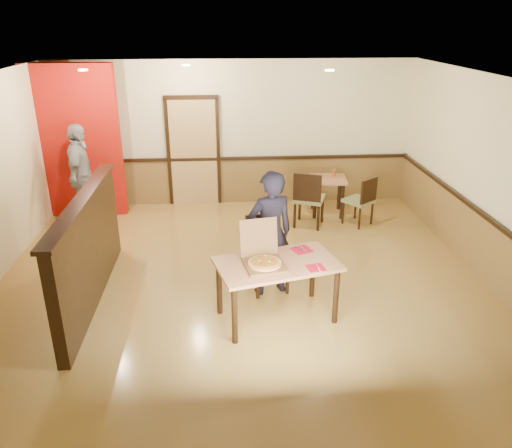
# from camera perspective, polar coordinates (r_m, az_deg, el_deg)

# --- Properties ---
(floor) EXTENTS (7.00, 7.00, 0.00)m
(floor) POSITION_cam_1_polar(r_m,az_deg,el_deg) (7.12, -1.54, -7.05)
(floor) COLOR #AC8843
(floor) RESTS_ON ground
(ceiling) EXTENTS (7.00, 7.00, 0.00)m
(ceiling) POSITION_cam_1_polar(r_m,az_deg,el_deg) (6.23, -1.82, 15.93)
(ceiling) COLOR black
(ceiling) RESTS_ON wall_back
(wall_back) EXTENTS (7.00, 0.00, 7.00)m
(wall_back) POSITION_cam_1_polar(r_m,az_deg,el_deg) (9.91, -2.53, 10.25)
(wall_back) COLOR beige
(wall_back) RESTS_ON floor
(wall_right) EXTENTS (0.00, 7.00, 7.00)m
(wall_right) POSITION_cam_1_polar(r_m,az_deg,el_deg) (7.53, 26.08, 3.89)
(wall_right) COLOR beige
(wall_right) RESTS_ON floor
(wainscot_back) EXTENTS (7.00, 0.04, 0.90)m
(wainscot_back) POSITION_cam_1_polar(r_m,az_deg,el_deg) (10.13, -2.44, 4.96)
(wainscot_back) COLOR brown
(wainscot_back) RESTS_ON floor
(chair_rail_back) EXTENTS (7.00, 0.06, 0.06)m
(chair_rail_back) POSITION_cam_1_polar(r_m,az_deg,el_deg) (9.98, -2.48, 7.49)
(chair_rail_back) COLOR black
(chair_rail_back) RESTS_ON wall_back
(wainscot_right) EXTENTS (0.04, 7.00, 0.90)m
(wainscot_right) POSITION_cam_1_polar(r_m,az_deg,el_deg) (7.84, 24.71, -2.68)
(wainscot_right) COLOR brown
(wainscot_right) RESTS_ON floor
(chair_rail_right) EXTENTS (0.06, 7.00, 0.06)m
(chair_rail_right) POSITION_cam_1_polar(r_m,az_deg,el_deg) (7.65, 25.14, 0.49)
(chair_rail_right) COLOR black
(chair_rail_right) RESTS_ON wall_right
(back_door) EXTENTS (0.90, 0.06, 2.10)m
(back_door) POSITION_cam_1_polar(r_m,az_deg,el_deg) (9.97, -7.14, 8.10)
(back_door) COLOR tan
(back_door) RESTS_ON wall_back
(booth_partition) EXTENTS (0.20, 3.10, 1.44)m
(booth_partition) POSITION_cam_1_polar(r_m,az_deg,el_deg) (6.83, -18.56, -2.73)
(booth_partition) COLOR black
(booth_partition) RESTS_ON floor
(red_accent_panel) EXTENTS (1.60, 0.20, 2.78)m
(red_accent_panel) POSITION_cam_1_polar(r_m,az_deg,el_deg) (9.79, -19.87, 8.78)
(red_accent_panel) COLOR #AF140C
(red_accent_panel) RESTS_ON floor
(spot_a) EXTENTS (0.14, 0.14, 0.02)m
(spot_a) POSITION_cam_1_polar(r_m,az_deg,el_deg) (8.28, -19.17, 16.30)
(spot_a) COLOR #FFDFB2
(spot_a) RESTS_ON ceiling
(spot_b) EXTENTS (0.14, 0.14, 0.02)m
(spot_b) POSITION_cam_1_polar(r_m,az_deg,el_deg) (8.73, -8.01, 17.54)
(spot_b) COLOR #FFDFB2
(spot_b) RESTS_ON ceiling
(spot_c) EXTENTS (0.14, 0.14, 0.02)m
(spot_c) POSITION_cam_1_polar(r_m,az_deg,el_deg) (7.89, 8.41, 16.99)
(spot_c) COLOR #FFDFB2
(spot_c) RESTS_ON ceiling
(main_table) EXTENTS (1.62, 1.18, 0.78)m
(main_table) POSITION_cam_1_polar(r_m,az_deg,el_deg) (6.10, 2.42, -5.33)
(main_table) COLOR #AD7049
(main_table) RESTS_ON floor
(diner_chair) EXTENTS (0.62, 0.62, 1.04)m
(diner_chair) POSITION_cam_1_polar(r_m,az_deg,el_deg) (6.86, 1.16, -2.92)
(diner_chair) COLOR olive
(diner_chair) RESTS_ON floor
(side_chair_left) EXTENTS (0.66, 0.66, 1.04)m
(side_chair_left) POSITION_cam_1_polar(r_m,az_deg,el_deg) (8.90, 6.03, 3.08)
(side_chair_left) COLOR olive
(side_chair_left) RESTS_ON floor
(side_chair_right) EXTENTS (0.63, 0.63, 0.91)m
(side_chair_right) POSITION_cam_1_polar(r_m,az_deg,el_deg) (9.15, 11.99, 2.80)
(side_chair_right) COLOR olive
(side_chair_right) RESTS_ON floor
(side_table) EXTENTS (0.74, 0.74, 0.71)m
(side_table) POSITION_cam_1_polar(r_m,az_deg,el_deg) (9.57, 8.23, 4.23)
(side_table) COLOR #AD7049
(side_table) RESTS_ON floor
(diner) EXTENTS (0.73, 0.58, 1.74)m
(diner) POSITION_cam_1_polar(r_m,az_deg,el_deg) (6.60, 1.64, -1.13)
(diner) COLOR black
(diner) RESTS_ON floor
(passerby) EXTENTS (0.49, 1.09, 1.83)m
(passerby) POSITION_cam_1_polar(r_m,az_deg,el_deg) (9.42, -19.37, 5.27)
(passerby) COLOR #919299
(passerby) RESTS_ON floor
(pizza_box) EXTENTS (0.56, 0.63, 0.49)m
(pizza_box) POSITION_cam_1_polar(r_m,az_deg,el_deg) (5.96, 0.87, -4.13)
(pizza_box) COLOR brown
(pizza_box) RESTS_ON main_table
(pizza) EXTENTS (0.52, 0.52, 0.03)m
(pizza) POSITION_cam_1_polar(r_m,az_deg,el_deg) (5.93, 1.00, -4.48)
(pizza) COLOR #EAA355
(pizza) RESTS_ON pizza_box
(napkin_near) EXTENTS (0.24, 0.24, 0.01)m
(napkin_near) POSITION_cam_1_polar(r_m,az_deg,el_deg) (5.96, 6.84, -4.98)
(napkin_near) COLOR red
(napkin_near) RESTS_ON main_table
(napkin_far) EXTENTS (0.30, 0.30, 0.01)m
(napkin_far) POSITION_cam_1_polar(r_m,az_deg,el_deg) (6.38, 5.24, -2.96)
(napkin_far) COLOR red
(napkin_far) RESTS_ON main_table
(condiment) EXTENTS (0.06, 0.06, 0.14)m
(condiment) POSITION_cam_1_polar(r_m,az_deg,el_deg) (9.63, 8.94, 5.82)
(condiment) COLOR #9C411C
(condiment) RESTS_ON side_table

